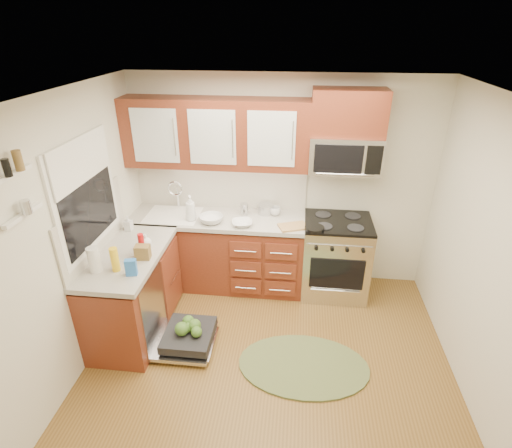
# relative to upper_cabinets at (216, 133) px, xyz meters

# --- Properties ---
(floor) EXTENTS (3.50, 3.50, 0.00)m
(floor) POSITION_rel_upper_cabinets_xyz_m (0.73, -1.57, -1.88)
(floor) COLOR brown
(floor) RESTS_ON ground
(ceiling) EXTENTS (3.50, 3.50, 0.00)m
(ceiling) POSITION_rel_upper_cabinets_xyz_m (0.73, -1.57, 0.62)
(ceiling) COLOR white
(ceiling) RESTS_ON ground
(wall_back) EXTENTS (3.50, 0.04, 2.50)m
(wall_back) POSITION_rel_upper_cabinets_xyz_m (0.73, 0.18, -0.62)
(wall_back) COLOR beige
(wall_back) RESTS_ON ground
(wall_left) EXTENTS (0.04, 3.50, 2.50)m
(wall_left) POSITION_rel_upper_cabinets_xyz_m (-1.02, -1.57, -0.62)
(wall_left) COLOR beige
(wall_left) RESTS_ON ground
(wall_right) EXTENTS (0.04, 3.50, 2.50)m
(wall_right) POSITION_rel_upper_cabinets_xyz_m (2.48, -1.57, -0.62)
(wall_right) COLOR beige
(wall_right) RESTS_ON ground
(base_cabinet_back) EXTENTS (2.05, 0.60, 0.85)m
(base_cabinet_back) POSITION_rel_upper_cabinets_xyz_m (0.00, -0.12, -1.45)
(base_cabinet_back) COLOR #5C2614
(base_cabinet_back) RESTS_ON ground
(base_cabinet_left) EXTENTS (0.60, 1.25, 0.85)m
(base_cabinet_left) POSITION_rel_upper_cabinets_xyz_m (-0.72, -1.05, -1.45)
(base_cabinet_left) COLOR #5C2614
(base_cabinet_left) RESTS_ON ground
(countertop_back) EXTENTS (2.07, 0.64, 0.05)m
(countertop_back) POSITION_rel_upper_cabinets_xyz_m (0.00, -0.14, -0.97)
(countertop_back) COLOR #BBB6AB
(countertop_back) RESTS_ON base_cabinet_back
(countertop_left) EXTENTS (0.64, 1.27, 0.05)m
(countertop_left) POSITION_rel_upper_cabinets_xyz_m (-0.71, -1.05, -0.97)
(countertop_left) COLOR #BBB6AB
(countertop_left) RESTS_ON base_cabinet_left
(backsplash_back) EXTENTS (2.05, 0.02, 0.57)m
(backsplash_back) POSITION_rel_upper_cabinets_xyz_m (0.00, 0.16, -0.67)
(backsplash_back) COLOR beige
(backsplash_back) RESTS_ON ground
(backsplash_left) EXTENTS (0.02, 1.25, 0.57)m
(backsplash_left) POSITION_rel_upper_cabinets_xyz_m (-1.01, -1.05, -0.67)
(backsplash_left) COLOR beige
(backsplash_left) RESTS_ON ground
(upper_cabinets) EXTENTS (2.05, 0.35, 0.75)m
(upper_cabinets) POSITION_rel_upper_cabinets_xyz_m (0.00, 0.00, 0.00)
(upper_cabinets) COLOR #5C2614
(upper_cabinets) RESTS_ON ground
(cabinet_over_mw) EXTENTS (0.76, 0.35, 0.47)m
(cabinet_over_mw) POSITION_rel_upper_cabinets_xyz_m (1.41, 0.00, 0.26)
(cabinet_over_mw) COLOR #5C2614
(cabinet_over_mw) RESTS_ON ground
(range) EXTENTS (0.76, 0.64, 0.95)m
(range) POSITION_rel_upper_cabinets_xyz_m (1.41, -0.15, -1.40)
(range) COLOR silver
(range) RESTS_ON ground
(microwave) EXTENTS (0.76, 0.38, 0.40)m
(microwave) POSITION_rel_upper_cabinets_xyz_m (1.41, -0.02, -0.18)
(microwave) COLOR silver
(microwave) RESTS_ON ground
(sink) EXTENTS (0.62, 0.50, 0.26)m
(sink) POSITION_rel_upper_cabinets_xyz_m (-0.52, -0.16, -1.07)
(sink) COLOR white
(sink) RESTS_ON ground
(dishwasher) EXTENTS (0.70, 0.60, 0.20)m
(dishwasher) POSITION_rel_upper_cabinets_xyz_m (-0.13, -1.27, -1.77)
(dishwasher) COLOR silver
(dishwasher) RESTS_ON ground
(window) EXTENTS (0.03, 1.05, 1.05)m
(window) POSITION_rel_upper_cabinets_xyz_m (-1.01, -1.07, -0.32)
(window) COLOR white
(window) RESTS_ON ground
(window_blind) EXTENTS (0.02, 0.96, 0.40)m
(window_blind) POSITION_rel_upper_cabinets_xyz_m (-0.98, -1.07, 0.00)
(window_blind) COLOR white
(window_blind) RESTS_ON ground
(shelf_upper) EXTENTS (0.04, 0.40, 0.03)m
(shelf_upper) POSITION_rel_upper_cabinets_xyz_m (-0.99, -1.92, 0.17)
(shelf_upper) COLOR white
(shelf_upper) RESTS_ON ground
(shelf_lower) EXTENTS (0.04, 0.40, 0.03)m
(shelf_lower) POSITION_rel_upper_cabinets_xyz_m (-0.99, -1.92, -0.12)
(shelf_lower) COLOR white
(shelf_lower) RESTS_ON ground
(rug) EXTENTS (1.30, 0.88, 0.02)m
(rug) POSITION_rel_upper_cabinets_xyz_m (1.07, -1.42, -1.86)
(rug) COLOR olive
(rug) RESTS_ON ground
(skillet) EXTENTS (0.25, 0.25, 0.04)m
(skillet) POSITION_rel_upper_cabinets_xyz_m (1.12, -0.40, -0.91)
(skillet) COLOR black
(skillet) RESTS_ON range
(stock_pot) EXTENTS (0.25, 0.25, 0.11)m
(stock_pot) POSITION_rel_upper_cabinets_xyz_m (0.56, 0.03, -0.89)
(stock_pot) COLOR silver
(stock_pot) RESTS_ON countertop_back
(cutting_board) EXTENTS (0.36, 0.30, 0.02)m
(cutting_board) POSITION_rel_upper_cabinets_xyz_m (0.89, -0.31, -0.94)
(cutting_board) COLOR #A9814D
(cutting_board) RESTS_ON countertop_back
(canister) EXTENTS (0.12, 0.12, 0.15)m
(canister) POSITION_rel_upper_cabinets_xyz_m (0.31, -0.05, -0.88)
(canister) COLOR silver
(canister) RESTS_ON countertop_back
(paper_towel_roll) EXTENTS (0.15, 0.15, 0.24)m
(paper_towel_roll) POSITION_rel_upper_cabinets_xyz_m (-0.88, -1.38, -0.83)
(paper_towel_roll) COLOR white
(paper_towel_roll) RESTS_ON countertop_left
(mustard_bottle) EXTENTS (0.10, 0.10, 0.23)m
(mustard_bottle) POSITION_rel_upper_cabinets_xyz_m (-0.70, -1.35, -0.83)
(mustard_bottle) COLOR yellow
(mustard_bottle) RESTS_ON countertop_left
(red_bottle) EXTENTS (0.06, 0.06, 0.21)m
(red_bottle) POSITION_rel_upper_cabinets_xyz_m (-0.57, -1.03, -0.84)
(red_bottle) COLOR #B20E12
(red_bottle) RESTS_ON countertop_left
(wooden_box) EXTENTS (0.15, 0.11, 0.14)m
(wooden_box) POSITION_rel_upper_cabinets_xyz_m (-0.52, -1.12, -0.88)
(wooden_box) COLOR brown
(wooden_box) RESTS_ON countertop_left
(blue_carton) EXTENTS (0.11, 0.08, 0.16)m
(blue_carton) POSITION_rel_upper_cabinets_xyz_m (-0.52, -1.40, -0.87)
(blue_carton) COLOR blue
(blue_carton) RESTS_ON countertop_left
(bowl_a) EXTENTS (0.27, 0.27, 0.06)m
(bowl_a) POSITION_rel_upper_cabinets_xyz_m (0.32, -0.32, -0.92)
(bowl_a) COLOR #999999
(bowl_a) RESTS_ON countertop_back
(bowl_b) EXTENTS (0.32, 0.32, 0.08)m
(bowl_b) POSITION_rel_upper_cabinets_xyz_m (-0.03, -0.29, -0.91)
(bowl_b) COLOR #999999
(bowl_b) RESTS_ON countertop_back
(cup) EXTENTS (0.16, 0.16, 0.10)m
(cup) POSITION_rel_upper_cabinets_xyz_m (0.67, -0.01, -0.90)
(cup) COLOR #999999
(cup) RESTS_ON countertop_back
(soap_bottle_a) EXTENTS (0.15, 0.15, 0.31)m
(soap_bottle_a) POSITION_rel_upper_cabinets_xyz_m (-0.27, -0.26, -0.80)
(soap_bottle_a) COLOR #999999
(soap_bottle_a) RESTS_ON countertop_back
(soap_bottle_b) EXTENTS (0.08, 0.08, 0.17)m
(soap_bottle_b) POSITION_rel_upper_cabinets_xyz_m (-0.90, -0.57, -0.87)
(soap_bottle_b) COLOR #999999
(soap_bottle_b) RESTS_ON countertop_left
(soap_bottle_c) EXTENTS (0.14, 0.14, 0.15)m
(soap_bottle_c) POSITION_rel_upper_cabinets_xyz_m (-0.57, -0.91, -0.88)
(soap_bottle_c) COLOR #999999
(soap_bottle_c) RESTS_ON countertop_left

